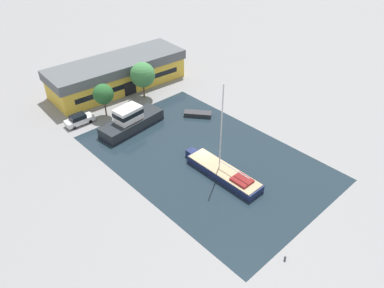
# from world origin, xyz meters

# --- Properties ---
(ground_plane) EXTENTS (440.00, 440.00, 0.00)m
(ground_plane) POSITION_xyz_m (0.00, 0.00, 0.00)
(ground_plane) COLOR gray
(water_canal) EXTENTS (22.74, 34.96, 0.01)m
(water_canal) POSITION_xyz_m (0.00, 0.00, 0.00)
(water_canal) COLOR #1E2D38
(water_canal) RESTS_ON ground
(warehouse_building) EXTENTS (26.61, 10.44, 5.50)m
(warehouse_building) POSITION_xyz_m (3.77, 27.33, 2.78)
(warehouse_building) COLOR gold
(warehouse_building) RESTS_ON ground
(quay_tree_near_building) EXTENTS (4.45, 4.45, 6.74)m
(quay_tree_near_building) POSITION_xyz_m (4.68, 20.51, 4.50)
(quay_tree_near_building) COLOR brown
(quay_tree_near_building) RESTS_ON ground
(quay_tree_by_water) EXTENTS (3.40, 3.40, 5.78)m
(quay_tree_by_water) POSITION_xyz_m (-3.95, 19.71, 4.07)
(quay_tree_by_water) COLOR brown
(quay_tree_by_water) RESTS_ON ground
(parked_car) EXTENTS (4.70, 2.07, 1.77)m
(parked_car) POSITION_xyz_m (-8.63, 20.33, 0.88)
(parked_car) COLOR silver
(parked_car) RESTS_ON ground
(sailboat_moored) EXTENTS (3.01, 12.58, 13.44)m
(sailboat_moored) POSITION_xyz_m (-1.08, -4.64, 0.65)
(sailboat_moored) COLOR #19234C
(sailboat_moored) RESTS_ON water_canal
(motor_cruiser) EXTENTS (11.24, 4.82, 3.89)m
(motor_cruiser) POSITION_xyz_m (-3.16, 13.54, 1.40)
(motor_cruiser) COLOR #23282D
(motor_cruiser) RESTS_ON water_canal
(small_dinghy) EXTENTS (4.11, 4.58, 0.71)m
(small_dinghy) POSITION_xyz_m (7.33, 9.07, 0.37)
(small_dinghy) COLOR #23282D
(small_dinghy) RESTS_ON water_canal
(mooring_bollard) EXTENTS (0.25, 0.25, 0.59)m
(mooring_bollard) POSITION_xyz_m (-6.31, -18.50, 0.31)
(mooring_bollard) COLOR #47474C
(mooring_bollard) RESTS_ON ground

